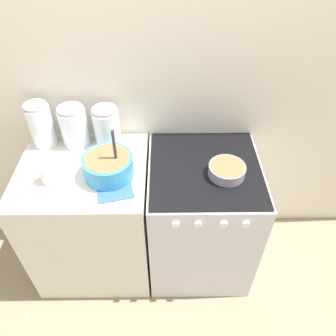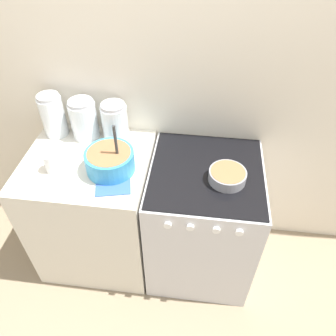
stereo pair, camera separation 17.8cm
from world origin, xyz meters
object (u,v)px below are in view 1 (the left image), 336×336
mixing_bowl (108,165)px  tin_can (47,174)px  baking_pan (227,170)px  storage_jar_middle (75,128)px  storage_jar_left (42,127)px  stove (200,217)px  storage_jar_right (107,129)px

mixing_bowl → tin_can: 0.33m
baking_pan → storage_jar_middle: storage_jar_middle is taller
baking_pan → storage_jar_middle: size_ratio=0.81×
mixing_bowl → storage_jar_middle: size_ratio=1.21×
baking_pan → storage_jar_left: 1.12m
stove → storage_jar_left: bearing=166.4°
storage_jar_left → tin_can: size_ratio=2.47×
storage_jar_right → baking_pan: bearing=-23.2°
mixing_bowl → storage_jar_right: bearing=97.6°
stove → storage_jar_left: storage_jar_left is taller
storage_jar_right → stove: bearing=-22.0°
stove → storage_jar_left: size_ratio=3.26×
storage_jar_middle → stove: bearing=-16.8°
baking_pan → tin_can: 0.97m
stove → storage_jar_right: 0.83m
baking_pan → storage_jar_left: storage_jar_left is taller
storage_jar_right → tin_can: storage_jar_right is taller
storage_jar_right → storage_jar_middle: bearing=180.0°
storage_jar_middle → storage_jar_right: size_ratio=1.03×
baking_pan → storage_jar_right: (-0.68, 0.29, 0.07)m
baking_pan → storage_jar_right: size_ratio=0.83×
mixing_bowl → tin_can: (-0.32, -0.05, -0.02)m
stove → tin_can: tin_can is taller
mixing_bowl → baking_pan: (0.65, -0.01, -0.04)m
stove → mixing_bowl: mixing_bowl is taller
mixing_bowl → baking_pan: mixing_bowl is taller
storage_jar_right → storage_jar_left: bearing=180.0°
mixing_bowl → baking_pan: 0.65m
baking_pan → tin_can: size_ratio=1.82×
storage_jar_middle → tin_can: storage_jar_middle is taller
storage_jar_left → storage_jar_middle: size_ratio=1.09×
storage_jar_middle → storage_jar_right: (0.19, -0.00, -0.00)m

